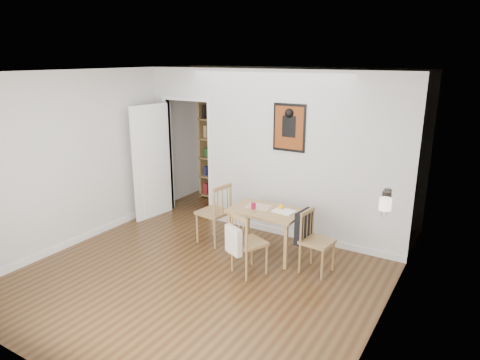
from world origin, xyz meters
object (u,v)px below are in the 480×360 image
Objects in this scene: chair_left at (214,213)px; ceramic_jar_a at (387,197)px; red_glass at (253,206)px; chair_right at (316,241)px; notebook at (284,211)px; bookshelf at (221,149)px; chair_front at (248,243)px; orange_fruit at (281,207)px; dining_table at (266,215)px; mantel_lamp at (385,205)px; fireplace at (385,251)px; ceramic_jar_b at (388,194)px.

ceramic_jar_a reaches higher than chair_left.
ceramic_jar_a reaches higher than red_glass.
ceramic_jar_a is at bearing -6.09° from chair_right.
notebook is 1.53m from ceramic_jar_a.
bookshelf is 2.60m from red_glass.
chair_right is at bearing 34.27° from chair_front.
chair_front is at bearing -165.49° from ceramic_jar_a.
orange_fruit is at bearing 159.48° from chair_right.
dining_table is at bearing -166.29° from notebook.
bookshelf is at bearing 133.85° from red_glass.
notebook is at bearing 162.17° from chair_right.
chair_right is 2.87× the size of notebook.
orange_fruit is (0.11, 0.74, 0.30)m from chair_front.
chair_right is 0.64m from notebook.
mantel_lamp reaches higher than orange_fruit.
red_glass reaches higher than notebook.
bookshelf is at bearing 120.53° from chair_left.
ceramic_jar_a is at bearing -10.85° from notebook.
bookshelf is at bearing 130.00° from chair_front.
notebook is (-1.48, 0.40, 0.08)m from fireplace.
fireplace is 1.94m from red_glass.
chair_left is 3.22× the size of notebook.
chair_right is 9.54× the size of red_glass.
orange_fruit is 0.10m from notebook.
ceramic_jar_a reaches higher than orange_fruit.
chair_left is 2.64m from fireplace.
dining_table is 1.19× the size of chair_front.
ceramic_jar_a is (-0.09, 0.48, -0.06)m from mantel_lamp.
notebook is 2.33× the size of ceramic_jar_a.
chair_front is at bearing -170.39° from fireplace.
red_glass is (-0.25, 0.56, 0.30)m from chair_front.
chair_front is 4.18× the size of mantel_lamp.
red_glass is (-0.99, 0.06, 0.29)m from chair_right.
bookshelf is at bearing 149.88° from fireplace.
chair_right is at bearing -8.18° from dining_table.
chair_front is 0.41× the size of bookshelf.
chair_right is at bearing 148.66° from mantel_lamp.
notebook is at bearing 153.33° from mantel_lamp.
bookshelf is at bearing 141.77° from orange_fruit.
ceramic_jar_b is (1.65, -0.05, 0.61)m from dining_table.
fireplace is at bearing -16.38° from orange_fruit.
fireplace reaches higher than red_glass.
chair_right is 10.22× the size of orange_fruit.
fireplace is at bearing 9.61° from chair_front.
orange_fruit is (1.06, 0.15, 0.25)m from chair_left.
orange_fruit is at bearing 152.75° from mantel_lamp.
notebook is at bearing 175.27° from ceramic_jar_b.
chair_front reaches higher than orange_fruit.
fireplace is at bearing 93.03° from mantel_lamp.
chair_front is at bearing -66.36° from red_glass.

